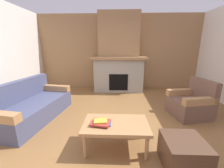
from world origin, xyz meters
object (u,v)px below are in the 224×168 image
at_px(coffee_table, 116,126).
at_px(ottoman, 183,153).
at_px(armchair, 191,103).
at_px(couch, 32,106).
at_px(fireplace, 119,58).

height_order(coffee_table, ottoman, coffee_table).
bearing_deg(ottoman, armchair, 60.77).
bearing_deg(armchair, coffee_table, -146.24).
relative_size(couch, armchair, 2.13).
xyz_separation_m(fireplace, ottoman, (0.83, -3.46, -0.96)).
distance_m(armchair, coffee_table, 2.08).
distance_m(couch, coffee_table, 2.07).
xyz_separation_m(fireplace, couch, (-1.93, -2.25, -0.88)).
distance_m(fireplace, couch, 3.09).
relative_size(couch, ottoman, 3.67).
height_order(armchair, ottoman, armchair).
xyz_separation_m(couch, ottoman, (2.77, -1.21, -0.09)).
relative_size(armchair, coffee_table, 0.89).
distance_m(fireplace, armchair, 2.72).
bearing_deg(ottoman, coffee_table, 159.68).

